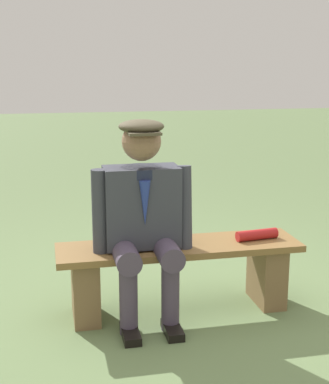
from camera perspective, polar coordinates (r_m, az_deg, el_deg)
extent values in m
plane|color=#647D4D|center=(3.76, 1.48, -11.93)|extent=(30.00, 30.00, 0.00)
cube|color=brown|center=(3.60, 1.53, -5.68)|extent=(1.57, 0.40, 0.04)
cube|color=brown|center=(3.86, 10.41, -8.17)|extent=(0.16, 0.34, 0.41)
cube|color=brown|center=(3.60, -8.09, -9.70)|extent=(0.16, 0.34, 0.41)
cube|color=#363843|center=(3.47, -2.36, -1.49)|extent=(0.46, 0.24, 0.50)
cylinder|color=#1E2338|center=(3.42, -2.40, 2.11)|extent=(0.25, 0.25, 0.06)
cone|color=navy|center=(3.34, -2.01, -1.13)|extent=(0.07, 0.07, 0.28)
sphere|color=#8C664C|center=(3.37, -2.37, 5.20)|extent=(0.24, 0.24, 0.24)
ellipsoid|color=#49422F|center=(3.36, -2.39, 6.72)|extent=(0.27, 0.27, 0.08)
cube|color=#49422F|center=(3.26, -2.06, 5.99)|extent=(0.19, 0.11, 0.02)
cylinder|color=#483C50|center=(3.45, 0.14, -5.96)|extent=(0.15, 0.42, 0.15)
cylinder|color=#483C50|center=(3.41, 0.60, -10.35)|extent=(0.11, 0.11, 0.47)
cube|color=black|center=(3.45, 0.82, -13.91)|extent=(0.10, 0.24, 0.05)
cylinder|color=#363843|center=(3.49, 1.99, -1.58)|extent=(0.10, 0.15, 0.53)
cylinder|color=#483C50|center=(3.41, -4.08, -6.24)|extent=(0.15, 0.42, 0.15)
cylinder|color=#483C50|center=(3.37, -3.70, -10.69)|extent=(0.11, 0.11, 0.47)
cube|color=black|center=(3.41, -3.50, -14.30)|extent=(0.10, 0.24, 0.05)
cylinder|color=#363843|center=(3.40, -6.60, -2.04)|extent=(0.11, 0.11, 0.52)
cylinder|color=#B21E1E|center=(3.73, 9.42, -4.32)|extent=(0.29, 0.10, 0.07)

